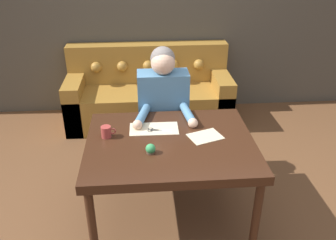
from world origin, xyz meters
TOP-DOWN VIEW (x-y plane):
  - ground_plane at (0.00, 0.00)m, footprint 16.00×16.00m
  - wall_back at (0.00, 2.13)m, footprint 8.00×0.06m
  - dining_table at (-0.02, -0.00)m, footprint 1.25×0.99m
  - couch at (-0.13, 1.75)m, footprint 1.95×0.76m
  - person at (-0.03, 0.62)m, footprint 0.52×0.61m
  - pattern_paper_main at (-0.13, 0.19)m, footprint 0.39×0.21m
  - pattern_paper_offcut at (0.25, 0.04)m, footprint 0.29×0.25m
  - scissors at (-0.12, 0.16)m, footprint 0.20×0.09m
  - mug at (-0.49, 0.09)m, footprint 0.11×0.08m
  - pin_cushion at (-0.17, -0.15)m, footprint 0.07×0.07m

SIDE VIEW (x-z plane):
  - ground_plane at x=0.00m, z-range 0.00..0.00m
  - couch at x=-0.13m, z-range -0.13..0.78m
  - person at x=-0.03m, z-range 0.02..1.28m
  - dining_table at x=-0.02m, z-range 0.29..1.02m
  - pattern_paper_main at x=-0.13m, z-range 0.72..0.73m
  - pattern_paper_offcut at x=0.25m, z-range 0.72..0.73m
  - scissors at x=-0.12m, z-range 0.72..0.73m
  - pin_cushion at x=-0.17m, z-range 0.72..0.79m
  - mug at x=-0.49m, z-range 0.72..0.81m
  - wall_back at x=0.00m, z-range 0.00..2.60m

